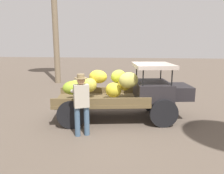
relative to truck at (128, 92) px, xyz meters
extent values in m
plane|color=brown|center=(-0.46, -0.05, -0.94)|extent=(60.00, 60.00, 0.00)
cube|color=#252225|center=(-0.42, -0.05, -0.46)|extent=(4.02, 1.06, 0.16)
cylinder|color=black|center=(0.88, 0.97, -0.51)|extent=(0.89, 0.27, 0.87)
cylinder|color=black|center=(1.13, -0.61, -0.51)|extent=(0.89, 0.27, 0.87)
cylinder|color=black|center=(-1.88, 0.53, -0.51)|extent=(0.89, 0.27, 0.87)
cylinder|color=black|center=(-1.63, -1.05, -0.51)|extent=(0.89, 0.27, 0.87)
cube|color=brown|center=(-0.87, -0.12, -0.28)|extent=(3.23, 2.17, 0.10)
cube|color=brown|center=(-0.99, 0.67, -0.12)|extent=(2.98, 0.55, 0.22)
cube|color=brown|center=(-0.74, -0.91, -0.12)|extent=(2.98, 0.55, 0.22)
cube|color=#252225|center=(0.81, 0.15, 0.05)|extent=(1.32, 1.67, 0.55)
cube|color=#252225|center=(1.70, 0.29, -0.01)|extent=(0.86, 1.16, 0.44)
cylinder|color=black|center=(1.15, 0.85, 0.60)|extent=(0.04, 0.04, 0.55)
cylinder|color=black|center=(1.35, -0.42, 0.60)|extent=(0.04, 0.04, 0.55)
cylinder|color=black|center=(0.28, 0.72, 0.60)|extent=(0.04, 0.04, 0.55)
cylinder|color=black|center=(0.48, -0.56, 0.60)|extent=(0.04, 0.04, 0.55)
cube|color=#B6A598|center=(0.81, 0.15, 0.87)|extent=(1.44, 1.69, 0.12)
ellipsoid|color=#BED139|center=(-0.33, 0.14, 0.49)|extent=(0.71, 0.70, 0.56)
ellipsoid|color=#B4C04C|center=(-1.63, -0.40, 0.23)|extent=(0.64, 0.52, 0.46)
ellipsoid|color=#BAB151|center=(0.04, -0.37, 0.46)|extent=(0.75, 0.66, 0.51)
ellipsoid|color=gold|center=(-0.12, 0.07, 0.27)|extent=(0.64, 0.66, 0.57)
ellipsoid|color=gold|center=(-1.28, -0.08, 0.22)|extent=(0.63, 0.60, 0.51)
ellipsoid|color=#92B12D|center=(-1.65, -0.71, 0.25)|extent=(0.81, 0.75, 0.48)
ellipsoid|color=gold|center=(-1.03, 0.19, 0.46)|extent=(0.66, 0.63, 0.61)
ellipsoid|color=gold|center=(-0.46, -0.21, 0.10)|extent=(0.63, 0.60, 0.52)
cylinder|color=#445F79|center=(-1.31, -1.55, -0.53)|extent=(0.15, 0.15, 0.83)
cylinder|color=#445F79|center=(-1.07, -1.45, -0.53)|extent=(0.15, 0.15, 0.83)
cube|color=#B8AF9D|center=(-1.19, -1.50, 0.20)|extent=(0.46, 0.38, 0.62)
cylinder|color=#B8AF9D|center=(-1.32, -1.45, 0.29)|extent=(0.40, 0.28, 0.10)
cylinder|color=#B8AF9D|center=(-1.14, -1.37, 0.29)|extent=(0.20, 0.41, 0.10)
sphere|color=tan|center=(-1.19, -1.50, 0.62)|extent=(0.22, 0.22, 0.22)
cylinder|color=#8D7751|center=(-1.19, -1.50, 0.68)|extent=(0.34, 0.34, 0.02)
cylinder|color=#8D7751|center=(-1.19, -1.50, 0.74)|extent=(0.20, 0.20, 0.10)
camera|label=1|loc=(0.29, -7.08, 1.62)|focal=34.91mm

